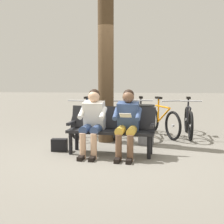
{
  "coord_description": "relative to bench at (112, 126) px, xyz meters",
  "views": [
    {
      "loc": [
        -0.38,
        5.38,
        1.44
      ],
      "look_at": [
        0.07,
        -0.24,
        0.75
      ],
      "focal_mm": 47.32,
      "sensor_mm": 36.0,
      "label": 1
    }
  ],
  "objects": [
    {
      "name": "bicycle_black",
      "position": [
        -1.71,
        -1.71,
        -0.15
      ],
      "size": [
        0.48,
        1.68,
        0.94
      ],
      "rotation": [
        0.0,
        0.0,
        1.49
      ],
      "color": "black",
      "rests_on": "ground"
    },
    {
      "name": "bench",
      "position": [
        0.0,
        0.0,
        0.0
      ],
      "size": [
        1.65,
        0.69,
        0.87
      ],
      "rotation": [
        0.0,
        0.0,
        -0.14
      ],
      "color": "black",
      "rests_on": "ground"
    },
    {
      "name": "ground_plane",
      "position": [
        -0.06,
        0.02,
        -0.51
      ],
      "size": [
        40.0,
        40.0,
        0.0
      ],
      "primitive_type": "plane",
      "color": "slate"
    },
    {
      "name": "person_companion",
      "position": [
        0.34,
        0.12,
        0.16
      ],
      "size": [
        0.53,
        0.8,
        1.2
      ],
      "rotation": [
        0.0,
        0.0,
        -0.14
      ],
      "color": "white",
      "rests_on": "ground"
    },
    {
      "name": "litter_bin",
      "position": [
        -0.67,
        -0.8,
        -0.09
      ],
      "size": [
        0.35,
        0.35,
        0.84
      ],
      "color": "slate",
      "rests_on": "ground"
    },
    {
      "name": "tree_trunk",
      "position": [
        0.21,
        -0.99,
        1.09
      ],
      "size": [
        0.34,
        0.34,
        3.19
      ],
      "primitive_type": "cylinder",
      "color": "#4C3823",
      "rests_on": "ground"
    },
    {
      "name": "bicycle_red",
      "position": [
        0.79,
        -1.63,
        -0.15
      ],
      "size": [
        0.48,
        1.67,
        0.94
      ],
      "rotation": [
        0.0,
        0.0,
        1.4
      ],
      "color": "black",
      "rests_on": "ground"
    },
    {
      "name": "bicycle_orange",
      "position": [
        0.15,
        -1.62,
        -0.15
      ],
      "size": [
        0.56,
        1.65,
        0.94
      ],
      "rotation": [
        0.0,
        0.0,
        1.81
      ],
      "color": "black",
      "rests_on": "ground"
    },
    {
      "name": "person_reading",
      "position": [
        -0.3,
        0.21,
        0.16
      ],
      "size": [
        0.53,
        0.8,
        1.2
      ],
      "rotation": [
        0.0,
        0.0,
        -0.14
      ],
      "color": "#334772",
      "rests_on": "ground"
    },
    {
      "name": "bicycle_silver",
      "position": [
        -1.07,
        -1.69,
        -0.15
      ],
      "size": [
        0.76,
        1.56,
        0.94
      ],
      "rotation": [
        0.0,
        0.0,
        1.99
      ],
      "color": "black",
      "rests_on": "ground"
    },
    {
      "name": "bicycle_purple",
      "position": [
        -0.58,
        -1.81,
        -0.15
      ],
      "size": [
        0.48,
        1.68,
        0.94
      ],
      "rotation": [
        0.0,
        0.0,
        1.6
      ],
      "color": "black",
      "rests_on": "ground"
    },
    {
      "name": "handbag",
      "position": [
        1.01,
        -0.06,
        -0.39
      ],
      "size": [
        0.3,
        0.14,
        0.24
      ],
      "primitive_type": "cube",
      "rotation": [
        0.0,
        0.0,
        0.02
      ],
      "color": "black",
      "rests_on": "ground"
    }
  ]
}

